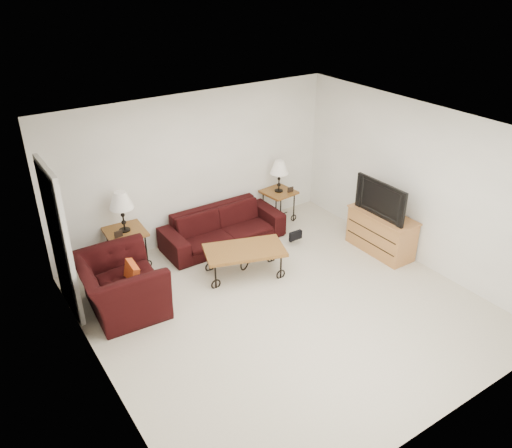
{
  "coord_description": "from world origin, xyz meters",
  "views": [
    {
      "loc": [
        -3.53,
        -4.61,
        4.36
      ],
      "look_at": [
        0.0,
        0.7,
        1.0
      ],
      "focal_mm": 35.95,
      "sensor_mm": 36.0,
      "label": 1
    }
  ],
  "objects": [
    {
      "name": "doorway",
      "position": [
        -2.47,
        1.65,
        1.02
      ],
      "size": [
        0.08,
        0.94,
        2.04
      ],
      "primitive_type": "cube",
      "color": "black",
      "rests_on": "ground"
    },
    {
      "name": "photo_frame_right",
      "position": [
        1.64,
        2.05,
        0.63
      ],
      "size": [
        0.12,
        0.03,
        0.1
      ],
      "primitive_type": "cube",
      "rotation": [
        0.0,
        0.0,
        -0.1
      ],
      "color": "black",
      "rests_on": "side_table_right"
    },
    {
      "name": "wall_back",
      "position": [
        0.0,
        2.5,
        1.25
      ],
      "size": [
        5.0,
        0.02,
        2.5
      ],
      "primitive_type": "cube",
      "color": "white",
      "rests_on": "ground"
    },
    {
      "name": "photo_frame_left",
      "position": [
        -1.55,
        2.05,
        0.69
      ],
      "size": [
        0.13,
        0.03,
        0.11
      ],
      "primitive_type": "cube",
      "rotation": [
        0.0,
        0.0,
        0.12
      ],
      "color": "black",
      "rests_on": "side_table_left"
    },
    {
      "name": "wall_left",
      "position": [
        -2.5,
        0.0,
        1.25
      ],
      "size": [
        0.02,
        5.0,
        2.5
      ],
      "primitive_type": "cube",
      "color": "white",
      "rests_on": "ground"
    },
    {
      "name": "ground",
      "position": [
        0.0,
        0.0,
        0.0
      ],
      "size": [
        5.0,
        5.0,
        0.0
      ],
      "primitive_type": "plane",
      "color": "beige",
      "rests_on": "ground"
    },
    {
      "name": "armchair",
      "position": [
        -1.88,
        1.2,
        0.39
      ],
      "size": [
        1.12,
        1.26,
        0.78
      ],
      "primitive_type": "imported",
      "rotation": [
        0.0,
        0.0,
        1.51
      ],
      "color": "black",
      "rests_on": "ground"
    },
    {
      "name": "backpack",
      "position": [
        1.18,
        1.4,
        0.23
      ],
      "size": [
        0.4,
        0.33,
        0.46
      ],
      "primitive_type": "ellipsoid",
      "rotation": [
        0.0,
        0.0,
        -0.16
      ],
      "color": "black",
      "rests_on": "ground"
    },
    {
      "name": "ceiling",
      "position": [
        0.0,
        0.0,
        2.5
      ],
      "size": [
        5.0,
        5.0,
        0.0
      ],
      "primitive_type": "plane",
      "color": "white",
      "rests_on": "wall_back"
    },
    {
      "name": "throw_pillow",
      "position": [
        -1.72,
        1.15,
        0.52
      ],
      "size": [
        0.11,
        0.36,
        0.35
      ],
      "primitive_type": "cube",
      "rotation": [
        0.0,
        0.0,
        1.51
      ],
      "color": "#DA441C",
      "rests_on": "armchair"
    },
    {
      "name": "side_table_right",
      "position": [
        1.49,
        2.2,
        0.29
      ],
      "size": [
        0.59,
        0.59,
        0.58
      ],
      "primitive_type": "cube",
      "rotation": [
        0.0,
        0.0,
        0.11
      ],
      "color": "brown",
      "rests_on": "ground"
    },
    {
      "name": "lamp_left",
      "position": [
        -1.4,
        2.2,
        0.96
      ],
      "size": [
        0.38,
        0.38,
        0.64
      ],
      "primitive_type": null,
      "rotation": [
        0.0,
        0.0,
        -0.06
      ],
      "color": "black",
      "rests_on": "side_table_left"
    },
    {
      "name": "lamp_right",
      "position": [
        1.49,
        2.2,
        0.87
      ],
      "size": [
        0.36,
        0.36,
        0.58
      ],
      "primitive_type": null,
      "rotation": [
        0.0,
        0.0,
        0.11
      ],
      "color": "black",
      "rests_on": "side_table_right"
    },
    {
      "name": "wall_right",
      "position": [
        2.5,
        0.0,
        1.25
      ],
      "size": [
        0.02,
        5.0,
        2.5
      ],
      "primitive_type": "cube",
      "color": "white",
      "rests_on": "ground"
    },
    {
      "name": "wall_front",
      "position": [
        0.0,
        -2.5,
        1.25
      ],
      "size": [
        5.0,
        0.02,
        2.5
      ],
      "primitive_type": "cube",
      "color": "white",
      "rests_on": "ground"
    },
    {
      "name": "sofa",
      "position": [
        0.21,
        2.02,
        0.3
      ],
      "size": [
        2.07,
        0.81,
        0.6
      ],
      "primitive_type": "imported",
      "color": "black",
      "rests_on": "ground"
    },
    {
      "name": "side_table_left",
      "position": [
        -1.4,
        2.2,
        0.32
      ],
      "size": [
        0.62,
        0.62,
        0.64
      ],
      "primitive_type": "cube",
      "rotation": [
        0.0,
        0.0,
        -0.06
      ],
      "color": "brown",
      "rests_on": "ground"
    },
    {
      "name": "television",
      "position": [
        2.21,
        0.36,
        0.97
      ],
      "size": [
        0.13,
        1.01,
        0.58
      ],
      "primitive_type": "imported",
      "rotation": [
        0.0,
        0.0,
        -1.57
      ],
      "color": "black",
      "rests_on": "tv_stand"
    },
    {
      "name": "tv_stand",
      "position": [
        2.23,
        0.36,
        0.34
      ],
      "size": [
        0.47,
        1.13,
        0.68
      ],
      "primitive_type": "cube",
      "color": "#C17A47",
      "rests_on": "ground"
    },
    {
      "name": "coffee_table",
      "position": [
        -0.01,
        1.0,
        0.22
      ],
      "size": [
        1.33,
        0.99,
        0.45
      ],
      "primitive_type": "cube",
      "rotation": [
        0.0,
        0.0,
        -0.32
      ],
      "color": "brown",
      "rests_on": "ground"
    }
  ]
}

